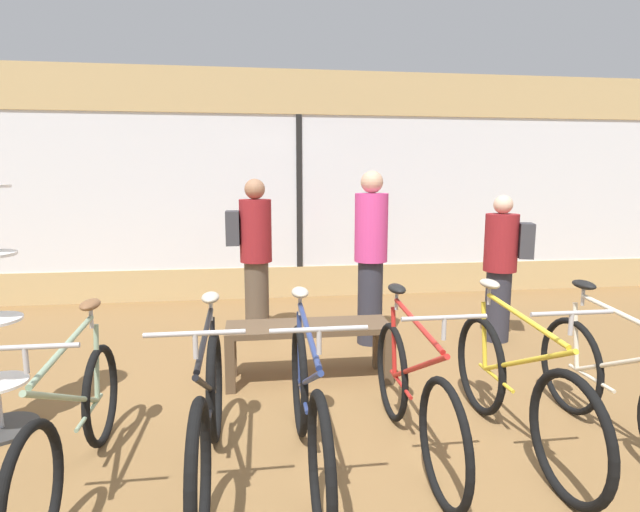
# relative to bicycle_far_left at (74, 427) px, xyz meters

# --- Properties ---
(ground_plane) EXTENTS (24.00, 24.00, 0.00)m
(ground_plane) POSITION_rel_bicycle_far_left_xyz_m (1.68, 0.30, -0.37)
(ground_plane) COLOR olive
(shop_back_wall) EXTENTS (12.00, 0.08, 3.20)m
(shop_back_wall) POSITION_rel_bicycle_far_left_xyz_m (1.68, 4.40, 1.27)
(shop_back_wall) COLOR tan
(shop_back_wall) RESTS_ON ground_plane
(bicycle_far_left) EXTENTS (0.46, 1.70, 1.01)m
(bicycle_far_left) POSITION_rel_bicycle_far_left_xyz_m (0.00, 0.00, 0.00)
(bicycle_far_left) COLOR black
(bicycle_far_left) RESTS_ON ground_plane
(bicycle_left) EXTENTS (0.46, 1.72, 1.04)m
(bicycle_left) POSITION_rel_bicycle_far_left_xyz_m (0.73, -0.02, 0.02)
(bicycle_left) COLOR black
(bicycle_left) RESTS_ON ground_plane
(bicycle_center_left) EXTENTS (0.46, 1.81, 1.05)m
(bicycle_center_left) POSITION_rel_bicycle_far_left_xyz_m (1.30, -0.05, 0.04)
(bicycle_center_left) COLOR black
(bicycle_center_left) RESTS_ON ground_plane
(bicycle_center_right) EXTENTS (0.46, 1.70, 1.03)m
(bicycle_center_right) POSITION_rel_bicycle_far_left_xyz_m (1.98, 0.11, 0.02)
(bicycle_center_right) COLOR black
(bicycle_center_right) RESTS_ON ground_plane
(bicycle_right) EXTENTS (0.46, 1.79, 1.05)m
(bicycle_right) POSITION_rel_bicycle_far_left_xyz_m (2.66, 0.08, 0.03)
(bicycle_right) COLOR black
(bicycle_right) RESTS_ON ground_plane
(bicycle_far_right) EXTENTS (0.46, 1.74, 1.04)m
(bicycle_far_right) POSITION_rel_bicycle_far_left_xyz_m (3.32, 0.01, 0.02)
(bicycle_far_right) COLOR black
(bicycle_far_right) RESTS_ON ground_plane
(display_bench) EXTENTS (1.40, 0.44, 0.49)m
(display_bench) POSITION_rel_bicycle_far_left_xyz_m (1.46, 1.35, 0.03)
(display_bench) COLOR brown
(display_bench) RESTS_ON ground_plane
(customer_near_rack) EXTENTS (0.48, 0.34, 1.72)m
(customer_near_rack) POSITION_rel_bicycle_far_left_xyz_m (1.02, 2.59, 0.56)
(customer_near_rack) COLOR brown
(customer_near_rack) RESTS_ON ground_plane
(customer_by_window) EXTENTS (0.46, 0.46, 1.80)m
(customer_by_window) POSITION_rel_bicycle_far_left_xyz_m (2.21, 2.22, 0.58)
(customer_by_window) COLOR #2D2D38
(customer_by_window) RESTS_ON ground_plane
(customer_mid_floor) EXTENTS (0.55, 0.44, 1.56)m
(customer_mid_floor) POSITION_rel_bicycle_far_left_xyz_m (3.60, 2.12, 0.46)
(customer_mid_floor) COLOR #2D2D38
(customer_mid_floor) RESTS_ON ground_plane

